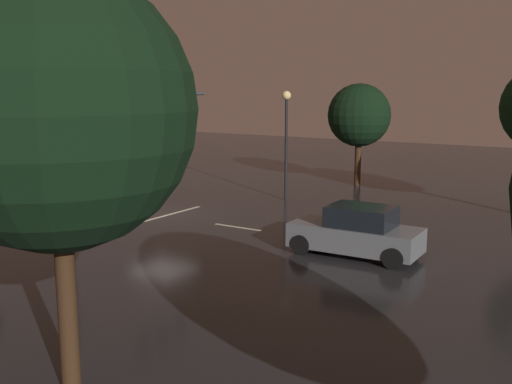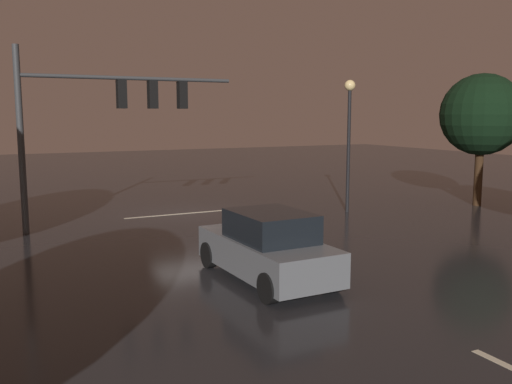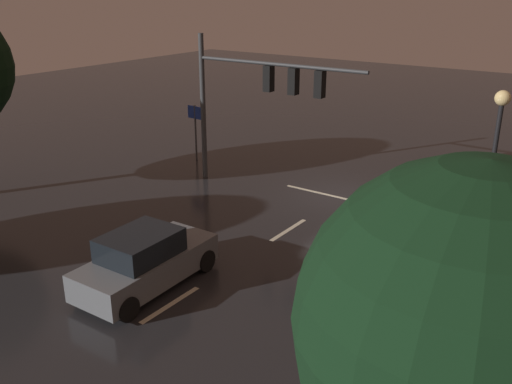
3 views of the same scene
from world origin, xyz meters
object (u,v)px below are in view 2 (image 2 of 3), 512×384
object	(u,v)px
traffic_signal_assembly	(105,107)
tree_left_far	(482,115)
street_lamp_left_kerb	(349,121)
car_approaching	(267,247)

from	to	relation	value
traffic_signal_assembly	tree_left_far	world-z (taller)	traffic_signal_assembly
street_lamp_left_kerb	tree_left_far	distance (m)	6.27
tree_left_far	traffic_signal_assembly	bearing A→B (deg)	-9.71
street_lamp_left_kerb	traffic_signal_assembly	bearing A→B (deg)	-8.77
traffic_signal_assembly	street_lamp_left_kerb	bearing A→B (deg)	171.23
car_approaching	street_lamp_left_kerb	size ratio (longest dim) A/B	0.82
car_approaching	tree_left_far	world-z (taller)	tree_left_far
car_approaching	tree_left_far	xyz separation A→B (m)	(-13.51, -5.71, 3.18)
car_approaching	tree_left_far	bearing A→B (deg)	-157.10
car_approaching	tree_left_far	distance (m)	15.01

